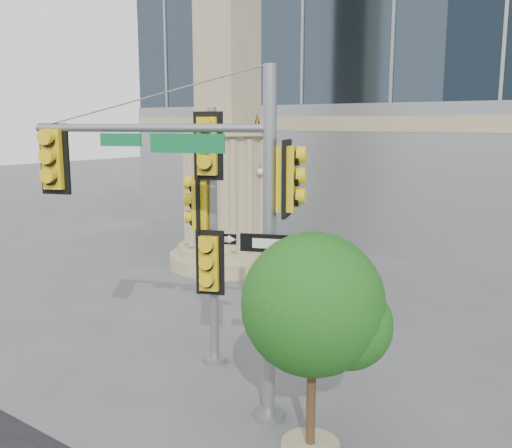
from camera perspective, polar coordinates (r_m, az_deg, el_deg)
The scene contains 5 objects.
ground at distance 11.31m, azimuth -7.98°, elevation -17.69°, with size 120.00×120.00×0.00m, color #545456.
monument at distance 20.73m, azimuth -2.83°, elevation 10.84°, with size 4.40×4.40×16.60m.
main_signal_pole at distance 9.92m, azimuth -4.97°, elevation 1.86°, with size 4.55×2.22×6.20m.
secondary_signal_pole at distance 12.06m, azimuth -4.77°, elevation 0.59°, with size 1.05×0.76×5.56m.
street_tree at distance 9.04m, azimuth 5.98°, elevation -8.58°, with size 2.31×2.26×3.60m.
Camera 1 is at (7.07, -7.10, 5.27)m, focal length 40.00 mm.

